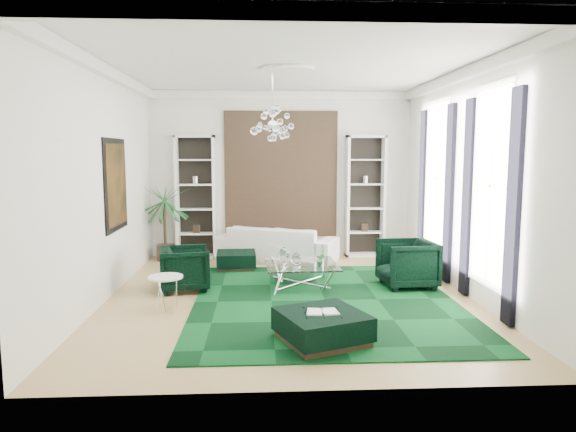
{
  "coord_description": "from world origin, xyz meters",
  "views": [
    {
      "loc": [
        -0.46,
        -8.42,
        2.4
      ],
      "look_at": [
        0.01,
        0.5,
        1.3
      ],
      "focal_mm": 32.0,
      "sensor_mm": 36.0,
      "label": 1
    }
  ],
  "objects": [
    {
      "name": "palm",
      "position": [
        -2.61,
        3.01,
        1.09
      ],
      "size": [
        1.71,
        1.71,
        2.19
      ],
      "primitive_type": null,
      "rotation": [
        0.0,
        0.0,
        -0.3
      ],
      "color": "#18612C",
      "rests_on": "floor"
    },
    {
      "name": "table_plant",
      "position": [
        0.56,
        0.28,
        0.55
      ],
      "size": [
        0.14,
        0.12,
        0.22
      ],
      "primitive_type": "imported",
      "rotation": [
        0.0,
        0.0,
        -0.15
      ],
      "color": "#18612C",
      "rests_on": "coffee_table"
    },
    {
      "name": "book",
      "position": [
        0.3,
        -2.18,
        0.41
      ],
      "size": [
        0.4,
        0.27,
        0.03
      ],
      "primitive_type": "cube",
      "color": "white",
      "rests_on": "ottoman_front"
    },
    {
      "name": "side_table",
      "position": [
        -1.94,
        -0.66,
        0.25
      ],
      "size": [
        0.67,
        0.67,
        0.51
      ],
      "primitive_type": "cylinder",
      "rotation": [
        0.0,
        0.0,
        0.33
      ],
      "color": "white",
      "rests_on": "floor"
    },
    {
      "name": "armchair_right",
      "position": [
        2.14,
        0.45,
        0.43
      ],
      "size": [
        1.0,
        0.98,
        0.85
      ],
      "primitive_type": "imported",
      "rotation": [
        0.0,
        0.0,
        -1.5
      ],
      "color": "black",
      "rests_on": "floor"
    },
    {
      "name": "curtain_far_b",
      "position": [
        2.96,
        2.28,
        1.65
      ],
      "size": [
        0.07,
        0.3,
        3.25
      ],
      "primitive_type": "cube",
      "color": "black",
      "rests_on": "floor"
    },
    {
      "name": "wall_front",
      "position": [
        0.0,
        -3.51,
        1.9
      ],
      "size": [
        6.0,
        0.02,
        3.8
      ],
      "primitive_type": "cube",
      "color": "silver",
      "rests_on": "ground"
    },
    {
      "name": "wall_back",
      "position": [
        0.0,
        3.51,
        1.9
      ],
      "size": [
        6.0,
        0.02,
        3.8
      ],
      "primitive_type": "cube",
      "color": "silver",
      "rests_on": "ground"
    },
    {
      "name": "sofa",
      "position": [
        -0.11,
        2.9,
        0.38
      ],
      "size": [
        2.83,
        1.96,
        0.77
      ],
      "primitive_type": "imported",
      "rotation": [
        0.0,
        0.0,
        2.75
      ],
      "color": "white",
      "rests_on": "floor"
    },
    {
      "name": "ottoman_side",
      "position": [
        -0.99,
        2.07,
        0.18
      ],
      "size": [
        0.84,
        0.84,
        0.35
      ],
      "primitive_type": "cube",
      "rotation": [
        0.0,
        0.0,
        0.05
      ],
      "color": "black",
      "rests_on": "floor"
    },
    {
      "name": "armchair_left",
      "position": [
        -1.81,
        0.46,
        0.38
      ],
      "size": [
        0.98,
        0.97,
        0.77
      ],
      "primitive_type": "imported",
      "rotation": [
        0.0,
        0.0,
        1.76
      ],
      "color": "black",
      "rests_on": "floor"
    },
    {
      "name": "curtain_far_a",
      "position": [
        2.96,
        0.72,
        1.65
      ],
      "size": [
        0.07,
        0.3,
        3.25
      ],
      "primitive_type": "cube",
      "color": "black",
      "rests_on": "floor"
    },
    {
      "name": "ceiling_medallion",
      "position": [
        0.0,
        0.3,
        3.77
      ],
      "size": [
        0.9,
        0.9,
        0.05
      ],
      "primitive_type": "cylinder",
      "color": "white",
      "rests_on": "ceiling"
    },
    {
      "name": "window_far",
      "position": [
        2.99,
        1.5,
        1.9
      ],
      "size": [
        0.03,
        1.1,
        2.9
      ],
      "primitive_type": "cube",
      "color": "white",
      "rests_on": "wall_right"
    },
    {
      "name": "coffee_table",
      "position": [
        0.25,
        0.54,
        0.22
      ],
      "size": [
        1.32,
        1.32,
        0.44
      ],
      "primitive_type": null,
      "rotation": [
        0.0,
        0.0,
        0.04
      ],
      "color": "white",
      "rests_on": "floor"
    },
    {
      "name": "wall_right",
      "position": [
        3.01,
        0.0,
        1.9
      ],
      "size": [
        0.02,
        7.0,
        3.8
      ],
      "primitive_type": "cube",
      "color": "silver",
      "rests_on": "ground"
    },
    {
      "name": "curtain_near_a",
      "position": [
        2.96,
        -1.68,
        1.65
      ],
      "size": [
        0.07,
        0.3,
        3.25
      ],
      "primitive_type": "cube",
      "color": "black",
      "rests_on": "floor"
    },
    {
      "name": "curtain_near_b",
      "position": [
        2.96,
        -0.12,
        1.65
      ],
      "size": [
        0.07,
        0.3,
        3.25
      ],
      "primitive_type": "cube",
      "color": "black",
      "rests_on": "floor"
    },
    {
      "name": "painting",
      "position": [
        -2.97,
        0.6,
        1.85
      ],
      "size": [
        0.04,
        1.3,
        1.6
      ],
      "primitive_type": "cube",
      "color": "black",
      "rests_on": "wall_left"
    },
    {
      "name": "wall_left",
      "position": [
        -3.01,
        0.0,
        1.9
      ],
      "size": [
        0.02,
        7.0,
        3.8
      ],
      "primitive_type": "cube",
      "color": "silver",
      "rests_on": "ground"
    },
    {
      "name": "tapestry",
      "position": [
        0.0,
        3.46,
        1.9
      ],
      "size": [
        2.5,
        0.06,
        2.8
      ],
      "primitive_type": "cube",
      "color": "black",
      "rests_on": "wall_back"
    },
    {
      "name": "floor",
      "position": [
        0.0,
        0.0,
        -0.01
      ],
      "size": [
        6.0,
        7.0,
        0.02
      ],
      "primitive_type": "cube",
      "color": "tan",
      "rests_on": "ground"
    },
    {
      "name": "crown_molding",
      "position": [
        0.0,
        0.0,
        3.7
      ],
      "size": [
        6.0,
        7.0,
        0.18
      ],
      "primitive_type": null,
      "color": "white",
      "rests_on": "ceiling"
    },
    {
      "name": "rug",
      "position": [
        0.56,
        -0.36,
        0.01
      ],
      "size": [
        4.2,
        5.0,
        0.02
      ],
      "primitive_type": "cube",
      "color": "black",
      "rests_on": "floor"
    },
    {
      "name": "window_near",
      "position": [
        2.99,
        -0.9,
        1.9
      ],
      "size": [
        0.03,
        1.1,
        2.9
      ],
      "primitive_type": "cube",
      "color": "white",
      "rests_on": "wall_right"
    },
    {
      "name": "shelving_right",
      "position": [
        1.95,
        3.31,
        1.4
      ],
      "size": [
        0.9,
        0.38,
        2.8
      ],
      "primitive_type": null,
      "color": "white",
      "rests_on": "floor"
    },
    {
      "name": "chandelier",
      "position": [
        -0.26,
        0.34,
        2.85
      ],
      "size": [
        0.85,
        0.85,
        0.66
      ],
      "primitive_type": null,
      "rotation": [
        0.0,
        0.0,
        -0.17
      ],
      "color": "white",
      "rests_on": "ceiling"
    },
    {
      "name": "shelving_left",
      "position": [
        -1.95,
        3.31,
        1.4
      ],
      "size": [
        0.9,
        0.38,
        2.8
      ],
      "primitive_type": null,
      "color": "white",
      "rests_on": "floor"
    },
    {
      "name": "ottoman_front",
      "position": [
        0.3,
        -2.18,
        0.2
      ],
      "size": [
        1.29,
        1.29,
        0.4
      ],
      "primitive_type": "cube",
      "rotation": [
        0.0,
        0.0,
        0.38
      ],
      "color": "black",
      "rests_on": "floor"
    },
    {
      "name": "ceiling",
      "position": [
        0.0,
        0.0,
        3.81
      ],
      "size": [
        6.0,
        7.0,
        0.02
      ],
      "primitive_type": "cube",
      "color": "white",
      "rests_on": "ground"
    }
  ]
}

